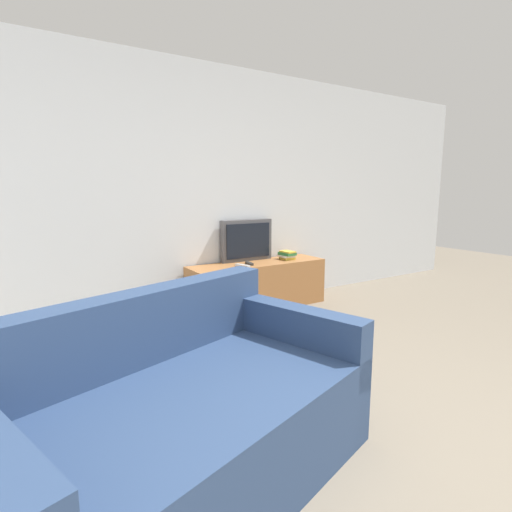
% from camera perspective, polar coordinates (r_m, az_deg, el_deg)
% --- Properties ---
extents(ground_plane, '(14.00, 14.00, 0.00)m').
position_cam_1_polar(ground_plane, '(2.18, 23.77, -28.55)').
color(ground_plane, '#756B5B').
extents(wall_back, '(9.00, 0.06, 2.60)m').
position_cam_1_polar(wall_back, '(4.20, -11.88, 9.11)').
color(wall_back, silver).
rests_on(wall_back, ground_plane).
extents(tv_stand, '(1.58, 0.44, 0.51)m').
position_cam_1_polar(tv_stand, '(4.47, 0.28, -4.17)').
color(tv_stand, '#9E6638').
rests_on(tv_stand, ground_plane).
extents(television, '(0.63, 0.09, 0.47)m').
position_cam_1_polar(television, '(4.51, -1.35, 2.26)').
color(television, '#4C4C51').
rests_on(television, tv_stand).
extents(couch, '(1.86, 1.38, 0.83)m').
position_cam_1_polar(couch, '(1.96, -10.30, -22.29)').
color(couch, navy).
rests_on(couch, ground_plane).
extents(book_stack, '(0.16, 0.20, 0.10)m').
position_cam_1_polar(book_stack, '(4.63, 4.45, 0.14)').
color(book_stack, gold).
rests_on(book_stack, tv_stand).
extents(remote_on_stand, '(0.06, 0.15, 0.02)m').
position_cam_1_polar(remote_on_stand, '(4.30, -0.96, -1.07)').
color(remote_on_stand, '#2D2D2D').
rests_on(remote_on_stand, tv_stand).
extents(remote_secondary, '(0.10, 0.18, 0.02)m').
position_cam_1_polar(remote_secondary, '(4.18, -1.93, -1.39)').
color(remote_secondary, '#B7B7B7').
rests_on(remote_secondary, tv_stand).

